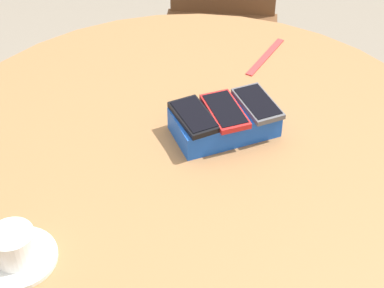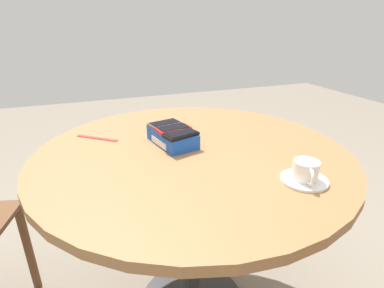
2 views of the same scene
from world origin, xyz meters
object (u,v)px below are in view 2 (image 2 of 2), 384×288
round_table (192,178)px  phone_black (181,134)px  lanyard_strap (97,138)px  saucer (304,180)px  coffee_cup (306,170)px  phone_gray (164,124)px  phone_box (172,137)px  phone_red (174,129)px

round_table → phone_black: (-0.01, -0.04, 0.18)m
lanyard_strap → phone_black: bearing=51.5°
saucer → coffee_cup: bearing=-22.7°
coffee_cup → phone_black: bearing=-142.9°
round_table → phone_black: 0.18m
phone_gray → coffee_cup: (0.47, 0.28, -0.02)m
phone_box → phone_gray: size_ratio=1.69×
phone_black → saucer: bearing=37.4°
phone_gray → phone_black: 0.13m
phone_box → coffee_cup: bearing=33.8°
phone_box → saucer: 0.48m
phone_box → lanyard_strap: bearing=-120.5°
phone_red → phone_black: bearing=6.8°
phone_black → lanyard_strap: (-0.22, -0.27, -0.06)m
phone_gray → phone_red: (0.07, 0.01, 0.00)m
saucer → lanyard_strap: (-0.55, -0.53, -0.00)m
round_table → phone_box: bearing=-145.8°
phone_box → phone_red: size_ratio=1.68×
lanyard_strap → round_table: bearing=53.8°
round_table → saucer: 0.41m
saucer → lanyard_strap: bearing=-136.3°
round_table → coffee_cup: 0.42m
coffee_cup → lanyard_strap: coffee_cup is taller
round_table → lanyard_strap: lanyard_strap is taller
saucer → lanyard_strap: 0.76m
phone_gray → lanyard_strap: 0.27m
phone_box → saucer: phone_box is taller
round_table → phone_red: 0.20m
phone_box → phone_black: (0.06, 0.01, 0.03)m
phone_box → coffee_cup: coffee_cup is taller
phone_gray → phone_red: same height
coffee_cup → phone_box: bearing=-146.2°
phone_gray → phone_box: bearing=7.7°
phone_black → phone_box: bearing=-168.6°
coffee_cup → saucer: bearing=157.3°
phone_black → coffee_cup: bearing=37.1°
phone_black → lanyard_strap: 0.35m
phone_box → phone_black: bearing=11.4°
round_table → lanyard_strap: size_ratio=6.19×
lanyard_strap → phone_gray: bearing=71.5°
phone_gray → coffee_cup: size_ratio=1.35×
phone_box → phone_red: 0.03m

